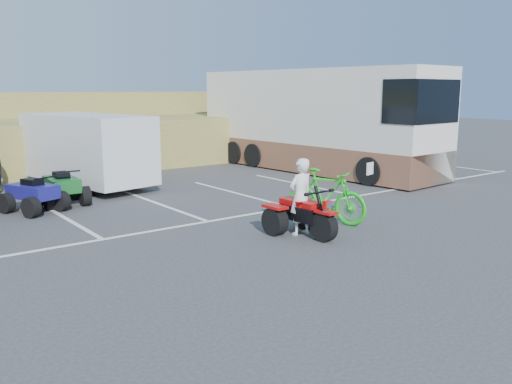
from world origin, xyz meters
TOP-DOWN VIEW (x-y plane):
  - ground at (0.00, 0.00)m, footprint 100.00×100.00m
  - parking_stripes at (0.87, 4.07)m, footprint 28.00×5.16m
  - grass_embankment at (0.00, 15.48)m, footprint 40.00×8.50m
  - red_trike_atv at (1.02, -0.03)m, footprint 1.33×1.73m
  - rider at (1.02, 0.12)m, footprint 0.65×0.44m
  - green_dirt_bike at (2.30, 0.62)m, footprint 1.19×2.27m
  - cargo_trailer at (-0.60, 8.89)m, footprint 2.98×5.45m
  - rv_motorhome at (8.17, 7.32)m, footprint 3.49×11.08m
  - quad_atv_blue at (-3.13, 6.09)m, footprint 1.65×1.86m
  - quad_atv_green at (-2.20, 6.62)m, footprint 1.29×1.67m

SIDE VIEW (x-z plane):
  - ground at x=0.00m, z-range 0.00..0.00m
  - red_trike_atv at x=1.02m, z-range -0.55..0.55m
  - quad_atv_blue at x=-3.13m, z-range -0.50..0.50m
  - quad_atv_green at x=-2.20m, z-range -0.52..0.52m
  - parking_stripes at x=0.87m, z-range 0.00..0.01m
  - green_dirt_bike at x=2.30m, z-range 0.00..1.31m
  - rider at x=1.02m, z-range 0.00..1.73m
  - cargo_trailer at x=-0.60m, z-range 0.10..2.51m
  - grass_embankment at x=0.00m, z-range -0.13..2.97m
  - rv_motorhome at x=8.17m, z-range -0.26..3.66m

